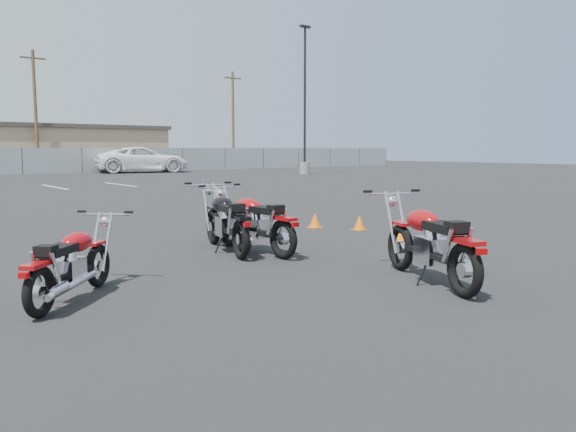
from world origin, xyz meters
TOP-DOWN VIEW (x-y plane):
  - ground at (0.00, 0.00)m, footprint 120.00×120.00m
  - motorcycle_front_red at (-3.24, 0.06)m, footprint 1.56×1.58m
  - motorcycle_second_black at (-0.27, 1.64)m, footprint 1.03×2.22m
  - motorcycle_third_red at (0.05, 1.27)m, footprint 0.84×2.18m
  - motorcycle_rear_red at (0.60, -1.81)m, footprint 1.27×2.22m
  - training_cone_near at (2.72, 2.91)m, footprint 0.27×0.27m
  - training_cone_far at (2.43, 0.28)m, footprint 0.30×0.30m
  - training_cone_extra at (3.23, 2.07)m, footprint 0.26×0.26m
  - light_pole_east at (19.40, 23.59)m, footprint 0.80×0.70m
  - tan_building_east at (10.00, 44.00)m, footprint 14.40×9.40m
  - utility_pole_c at (6.00, 39.00)m, footprint 1.80×0.24m
  - utility_pole_d at (24.00, 40.00)m, footprint 1.80×0.24m
  - white_van at (11.76, 33.00)m, footprint 4.56×8.17m

SIDE VIEW (x-z plane):
  - ground at x=0.00m, z-range 0.00..0.00m
  - training_cone_extra at x=3.23m, z-range 0.00..0.31m
  - training_cone_near at x=2.72m, z-range 0.00..0.32m
  - training_cone_far at x=2.43m, z-range 0.00..0.35m
  - motorcycle_front_red at x=-3.24m, z-range -0.04..0.87m
  - motorcycle_third_red at x=0.05m, z-range -0.05..1.02m
  - motorcycle_second_black at x=-0.27m, z-range -0.05..1.04m
  - motorcycle_rear_red at x=0.60m, z-range -0.05..1.06m
  - white_van at x=11.76m, z-range 0.00..2.93m
  - tan_building_east at x=10.00m, z-range 0.01..3.71m
  - light_pole_east at x=19.40m, z-range -2.40..7.49m
  - utility_pole_c at x=6.00m, z-range 0.19..9.19m
  - utility_pole_d at x=24.00m, z-range 0.19..9.19m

